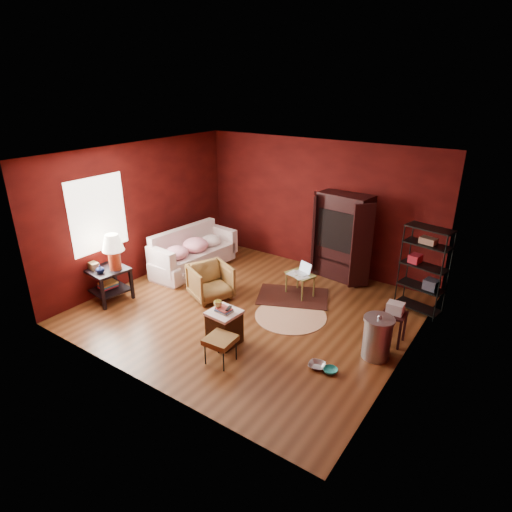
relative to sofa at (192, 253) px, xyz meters
The scene contains 18 objects.
room 2.42m from the sofa, 20.56° to the right, with size 5.54×5.04×2.84m.
sofa is the anchor object (origin of this frame).
armchair 1.44m from the sofa, 33.34° to the right, with size 0.72×0.67×0.74m, color black.
pet_bowl_steel 4.21m from the sofa, 22.13° to the right, with size 0.25×0.06×0.25m, color #A9ACB0.
pet_bowl_turquoise 4.41m from the sofa, 21.06° to the right, with size 0.21×0.07×0.21m, color #24ABA4.
vase 2.16m from the sofa, 97.93° to the right, with size 0.15×0.16×0.15m, color #0C1840.
mug 2.96m from the sofa, 39.30° to the right, with size 0.13×0.10×0.13m, color #E8DE71.
side_table 1.94m from the sofa, 98.47° to the right, with size 0.74×0.74×1.32m.
sofa_cushions 0.04m from the sofa, 125.22° to the left, with size 0.97×2.05×0.83m.
hamper 3.01m from the sofa, 37.80° to the right, with size 0.49×0.49×0.65m.
footstool 3.49m from the sofa, 40.65° to the right, with size 0.44×0.44×0.42m.
rug_round 2.90m from the sofa, 10.49° to the right, with size 1.58×1.58×0.01m.
rug_oriental 2.53m from the sofa, ahead, with size 1.59×1.36×0.01m.
laptop_desk 2.58m from the sofa, ahead, with size 0.62×0.54×0.66m.
tv_armoire 3.26m from the sofa, 27.88° to the left, with size 1.42×0.86×1.81m.
wire_shelving 4.76m from the sofa, 11.53° to the left, with size 0.84×0.50×1.61m.
small_stand 4.58m from the sofa, ahead, with size 0.37×0.37×0.71m.
trash_can 4.57m from the sofa, 10.53° to the right, with size 0.55×0.55×0.72m.
Camera 1 is at (4.00, -5.59, 3.90)m, focal length 30.00 mm.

